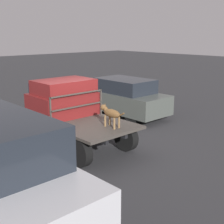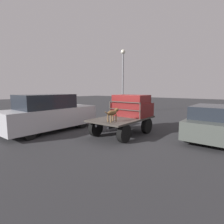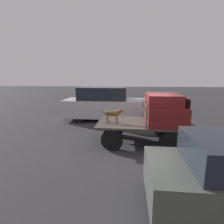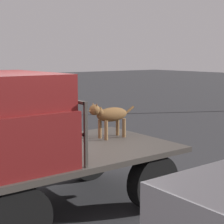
# 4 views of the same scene
# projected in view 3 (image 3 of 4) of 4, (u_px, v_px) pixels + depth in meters

# --- Properties ---
(ground_plane) EXTENTS (80.00, 80.00, 0.00)m
(ground_plane) POSITION_uv_depth(u_px,v_px,m) (139.00, 142.00, 7.32)
(ground_plane) COLOR #2D2D30
(flatbed_truck) EXTENTS (3.44, 2.04, 0.88)m
(flatbed_truck) POSITION_uv_depth(u_px,v_px,m) (140.00, 128.00, 7.20)
(flatbed_truck) COLOR black
(flatbed_truck) RESTS_ON ground
(truck_cab) EXTENTS (1.44, 1.92, 1.16)m
(truck_cab) POSITION_uv_depth(u_px,v_px,m) (164.00, 109.00, 6.94)
(truck_cab) COLOR maroon
(truck_cab) RESTS_ON flatbed_truck
(truck_headboard) EXTENTS (0.04, 1.92, 0.82)m
(truck_headboard) POSITION_uv_depth(u_px,v_px,m) (145.00, 109.00, 7.02)
(truck_headboard) COLOR #3D3833
(truck_headboard) RESTS_ON flatbed_truck
(dog) EXTENTS (0.96, 0.24, 0.63)m
(dog) POSITION_uv_depth(u_px,v_px,m) (113.00, 113.00, 6.94)
(dog) COLOR brown
(dog) RESTS_ON flatbed_truck
(parked_pickup_far) EXTENTS (5.24, 1.92, 2.07)m
(parked_pickup_far) POSITION_uv_depth(u_px,v_px,m) (106.00, 104.00, 10.84)
(parked_pickup_far) COLOR black
(parked_pickup_far) RESTS_ON ground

